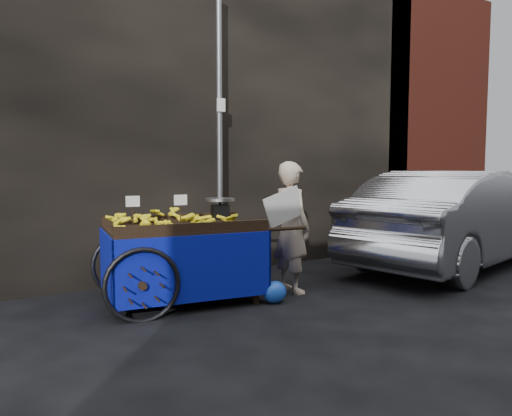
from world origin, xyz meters
TOP-DOWN VIEW (x-y plane):
  - ground at (0.00, 0.00)m, footprint 80.00×80.00m
  - building_wall at (0.39, 2.60)m, footprint 13.50×2.00m
  - street_pole at (0.30, 1.30)m, footprint 0.12×0.10m
  - banana_cart at (-0.70, 0.47)m, footprint 2.49×1.44m
  - vendor at (0.66, 0.13)m, footprint 0.75×0.61m
  - plastic_bag at (0.20, -0.18)m, footprint 0.29×0.23m
  - parked_car at (3.78, 0.00)m, footprint 4.77×2.49m

SIDE VIEW (x-z plane):
  - ground at x=0.00m, z-range 0.00..0.00m
  - plastic_bag at x=0.20m, z-range 0.00..0.26m
  - parked_car at x=3.78m, z-range 0.00..1.50m
  - banana_cart at x=-0.70m, z-range 0.15..1.43m
  - vendor at x=0.66m, z-range 0.00..1.63m
  - street_pole at x=0.30m, z-range 0.01..4.01m
  - building_wall at x=0.39m, z-range 0.00..5.00m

